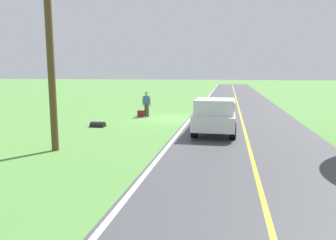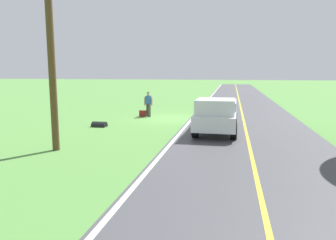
{
  "view_description": "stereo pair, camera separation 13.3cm",
  "coord_description": "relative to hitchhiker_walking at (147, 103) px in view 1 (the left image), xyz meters",
  "views": [
    {
      "loc": [
        -3.8,
        21.09,
        3.15
      ],
      "look_at": [
        -1.67,
        9.76,
        1.39
      ],
      "focal_mm": 34.17,
      "sensor_mm": 36.0,
      "label": 1
    },
    {
      "loc": [
        -3.93,
        21.06,
        3.15
      ],
      "look_at": [
        -1.67,
        9.76,
        1.39
      ],
      "focal_mm": 34.17,
      "sensor_mm": 36.0,
      "label": 2
    }
  ],
  "objects": [
    {
      "name": "ground_plane",
      "position": [
        -1.79,
        0.55,
        -0.98
      ],
      "size": [
        200.0,
        200.0,
        0.0
      ],
      "primitive_type": "plane",
      "color": "#568E42"
    },
    {
      "name": "road_surface",
      "position": [
        -6.51,
        0.55,
        -0.98
      ],
      "size": [
        7.11,
        120.0,
        0.0
      ],
      "primitive_type": "cube",
      "color": "#47474C",
      "rests_on": "ground"
    },
    {
      "name": "lane_edge_line",
      "position": [
        -3.14,
        0.55,
        -0.98
      ],
      "size": [
        0.16,
        117.6,
        0.0
      ],
      "primitive_type": "cube",
      "color": "silver",
      "rests_on": "ground"
    },
    {
      "name": "lane_centre_line",
      "position": [
        -6.51,
        0.55,
        -0.98
      ],
      "size": [
        0.14,
        117.6,
        0.0
      ],
      "primitive_type": "cube",
      "color": "gold",
      "rests_on": "ground"
    },
    {
      "name": "hitchhiker_walking",
      "position": [
        0.0,
        0.0,
        0.0
      ],
      "size": [
        0.62,
        0.52,
        1.75
      ],
      "color": "#4C473D",
      "rests_on": "ground"
    },
    {
      "name": "suitcase_carried",
      "position": [
        0.42,
        0.06,
        -0.77
      ],
      "size": [
        0.47,
        0.22,
        0.43
      ],
      "primitive_type": "cube",
      "rotation": [
        0.0,
        0.0,
        1.52
      ],
      "color": "maroon",
      "rests_on": "ground"
    },
    {
      "name": "pickup_truck_passing",
      "position": [
        -4.97,
        5.15,
        -0.01
      ],
      "size": [
        2.14,
        5.42,
        1.82
      ],
      "color": "silver",
      "rests_on": "ground"
    },
    {
      "name": "utility_pole_roadside",
      "position": [
        1.19,
        10.15,
        2.9
      ],
      "size": [
        0.28,
        0.28,
        7.76
      ],
      "primitive_type": "cylinder",
      "color": "brown",
      "rests_on": "ground"
    },
    {
      "name": "drainage_culvert",
      "position": [
        1.7,
        4.64,
        -0.98
      ],
      "size": [
        0.8,
        0.6,
        0.6
      ],
      "primitive_type": "cylinder",
      "rotation": [
        0.0,
        1.57,
        0.0
      ],
      "color": "black",
      "rests_on": "ground"
    }
  ]
}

